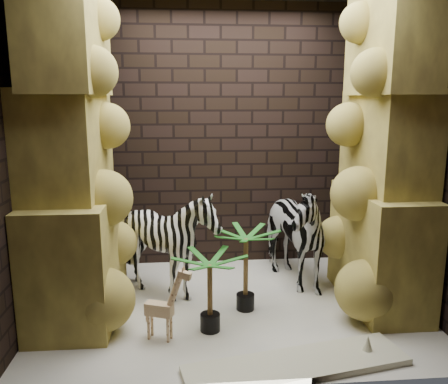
{
  "coord_description": "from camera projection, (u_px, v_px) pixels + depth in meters",
  "views": [
    {
      "loc": [
        -0.42,
        -4.0,
        1.95
      ],
      "look_at": [
        -0.06,
        0.15,
        1.09
      ],
      "focal_mm": 36.48,
      "sensor_mm": 36.0,
      "label": 1
    }
  ],
  "objects": [
    {
      "name": "floor",
      "position": [
        231.0,
        306.0,
        4.34
      ],
      "size": [
        3.5,
        3.5,
        0.0
      ],
      "primitive_type": "plane",
      "color": "silver",
      "rests_on": "ground"
    },
    {
      "name": "wall_back",
      "position": [
        221.0,
        138.0,
        5.25
      ],
      "size": [
        3.5,
        0.0,
        3.5
      ],
      "primitive_type": "plane",
      "rotation": [
        1.57,
        0.0,
        0.0
      ],
      "color": "black",
      "rests_on": "ground"
    },
    {
      "name": "wall_front",
      "position": [
        253.0,
        172.0,
        2.81
      ],
      "size": [
        3.5,
        0.0,
        3.5
      ],
      "primitive_type": "plane",
      "rotation": [
        -1.57,
        0.0,
        0.0
      ],
      "color": "black",
      "rests_on": "ground"
    },
    {
      "name": "wall_left",
      "position": [
        29.0,
        152.0,
        3.89
      ],
      "size": [
        0.0,
        3.0,
        3.0
      ],
      "primitive_type": "plane",
      "rotation": [
        1.57,
        0.0,
        1.57
      ],
      "color": "black",
      "rests_on": "ground"
    },
    {
      "name": "wall_right",
      "position": [
        421.0,
        148.0,
        4.18
      ],
      "size": [
        0.0,
        3.0,
        3.0
      ],
      "primitive_type": "plane",
      "rotation": [
        1.57,
        0.0,
        -1.57
      ],
      "color": "black",
      "rests_on": "ground"
    },
    {
      "name": "rock_pillar_left",
      "position": [
        70.0,
        151.0,
        3.92
      ],
      "size": [
        0.68,
        1.3,
        3.0
      ],
      "primitive_type": null,
      "color": "#CFBD4F",
      "rests_on": "floor"
    },
    {
      "name": "rock_pillar_right",
      "position": [
        386.0,
        148.0,
        4.15
      ],
      "size": [
        0.58,
        1.25,
        3.0
      ],
      "primitive_type": null,
      "color": "#CFBD4F",
      "rests_on": "floor"
    },
    {
      "name": "zebra_right",
      "position": [
        287.0,
        223.0,
        4.78
      ],
      "size": [
        0.89,
        1.24,
        1.31
      ],
      "primitive_type": "imported",
      "rotation": [
        0.0,
        0.0,
        0.29
      ],
      "color": "white",
      "rests_on": "floor"
    },
    {
      "name": "zebra_left",
      "position": [
        170.0,
        248.0,
        4.45
      ],
      "size": [
        0.98,
        1.18,
        1.01
      ],
      "primitive_type": "imported",
      "rotation": [
        0.0,
        0.0,
        0.07
      ],
      "color": "white",
      "rests_on": "floor"
    },
    {
      "name": "giraffe_toy",
      "position": [
        159.0,
        301.0,
        3.69
      ],
      "size": [
        0.36,
        0.23,
        0.67
      ],
      "primitive_type": null,
      "rotation": [
        0.0,
        0.0,
        -0.37
      ],
      "color": "beige",
      "rests_on": "floor"
    },
    {
      "name": "palm_front",
      "position": [
        246.0,
        269.0,
        4.2
      ],
      "size": [
        0.36,
        0.36,
        0.79
      ],
      "primitive_type": null,
      "color": "#1A631E",
      "rests_on": "floor"
    },
    {
      "name": "palm_back",
      "position": [
        210.0,
        293.0,
        3.82
      ],
      "size": [
        0.36,
        0.36,
        0.69
      ],
      "primitive_type": null,
      "color": "#1A631E",
      "rests_on": "floor"
    },
    {
      "name": "surfboard",
      "position": [
        297.0,
        365.0,
        3.34
      ],
      "size": [
        1.73,
        0.74,
        0.05
      ],
      "primitive_type": "cube",
      "rotation": [
        0.0,
        0.0,
        0.2
      ],
      "color": "beige",
      "rests_on": "floor"
    }
  ]
}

